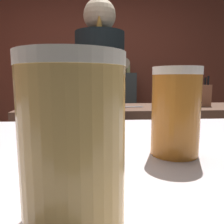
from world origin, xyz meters
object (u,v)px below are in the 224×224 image
Objects in this scene: chefs_knife at (130,107)px; bottle_olive_oil at (123,67)px; pint_glass_far at (73,140)px; bottle_hot_sauce at (118,67)px; knife_block at (205,95)px; bottle_soy at (128,69)px; bartender at (100,103)px; pint_glass_near at (176,111)px; bottle_vinegar at (96,68)px; mixing_bowl at (82,104)px.

bottle_olive_oil is at bearing 79.51° from chefs_knife.
bottle_hot_sauce is at bearing 83.22° from pint_glass_far.
knife_block is 1.42m from bottle_olive_oil.
bottle_soy is at bearing 48.55° from bottle_olive_oil.
bartender is 12.24× the size of pint_glass_near.
pint_glass_near is 0.79× the size of bottle_soy.
bartender is 1.84m from bottle_vinegar.
bottle_olive_oil is at bearing -46.19° from bottle_hot_sauce.
knife_block is 2.05× the size of pint_glass_near.
bottle_soy is at bearing 63.19° from mixing_bowl.
bottle_soy is at bearing 111.52° from knife_block.
bottle_vinegar is at bearing 160.90° from bottle_olive_oil.
bartender is at bearing -73.63° from mixing_bowl.
knife_block is 1.93m from pint_glass_near.
bottle_vinegar is 0.48m from bottle_soy.
bartender is 1.26m from pint_glass_near.
pint_glass_near is 3.07m from bottle_soy.
bartender is 0.50m from chefs_knife.
bottle_vinegar is (0.05, 3.22, 0.22)m from pint_glass_far.
pint_glass_near is (0.24, -1.79, 0.18)m from mixing_bowl.
pint_glass_far is (-0.06, -1.41, 0.12)m from bartender.
bottle_hot_sauce is (-0.69, 1.29, 0.32)m from knife_block.
bottle_hot_sauce is 0.09m from bottle_olive_oil.
bottle_vinegar is (0.15, 1.27, 0.40)m from mixing_bowl.
mixing_bowl is 0.77× the size of bottle_hot_sauce.
knife_block is at bearing -4.55° from mixing_bowl.
bottle_soy is (0.19, 1.38, 0.41)m from chefs_knife.
pint_glass_near is at bearing -88.26° from bottle_vinegar.
knife_block is 2.04× the size of pint_glass_far.
chefs_knife is 1.49m from bottle_vinegar.
bottle_olive_oil is at bearing 116.87° from knife_block.
pint_glass_far is (-1.06, -1.86, 0.09)m from knife_block.
bottle_olive_oil is at bearing -131.45° from bottle_soy.
mixing_bowl is (-1.16, 0.09, -0.08)m from knife_block.
chefs_knife is at bearing -31.54° from bartender.
pint_glass_near is 3.07m from bottle_vinegar.
pint_glass_far is (0.10, -1.95, 0.18)m from mixing_bowl.
mixing_bowl is at bearing -111.41° from bottle_hot_sauce.
mixing_bowl is 1.35m from bottle_hot_sauce.
bartender is 7.95× the size of bottle_hot_sauce.
bottle_hot_sauce reaches higher than bottle_soy.
chefs_knife is (0.28, 0.41, -0.08)m from bartender.
knife_block is 1.16m from mixing_bowl.
bottle_vinegar is (-0.32, 0.07, -0.01)m from bottle_hot_sauce.
bartender reaches higher than bottle_soy.
bottle_soy reaches higher than pint_glass_near.
chefs_knife is (0.44, -0.13, -0.02)m from mixing_bowl.
bottle_olive_oil is (0.09, 1.27, 0.43)m from chefs_knife.
pint_glass_near is at bearing 47.67° from pint_glass_far.
bottle_hot_sauce is at bearing -164.68° from bottle_soy.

